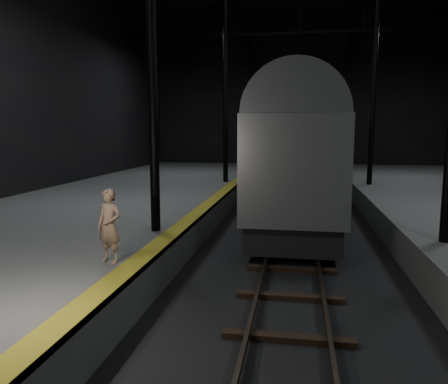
# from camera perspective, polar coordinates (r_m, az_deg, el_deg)

# --- Properties ---
(ground) EXTENTS (44.00, 44.00, 0.00)m
(ground) POSITION_cam_1_polar(r_m,az_deg,el_deg) (15.98, 9.03, -5.78)
(ground) COLOR black
(ground) RESTS_ON ground
(platform_left) EXTENTS (9.00, 43.80, 1.00)m
(platform_left) POSITION_cam_1_polar(r_m,az_deg,el_deg) (17.60, -16.19, -3.06)
(platform_left) COLOR #565654
(platform_left) RESTS_ON ground
(tactile_strip) EXTENTS (0.50, 43.80, 0.01)m
(tactile_strip) POSITION_cam_1_polar(r_m,az_deg,el_deg) (16.13, -2.52, -1.91)
(tactile_strip) COLOR olive
(tactile_strip) RESTS_ON platform_left
(track) EXTENTS (2.40, 43.00, 0.24)m
(track) POSITION_cam_1_polar(r_m,az_deg,el_deg) (15.97, 9.03, -5.54)
(track) COLOR #3F3328
(track) RESTS_ON ground
(train) EXTENTS (3.14, 20.97, 5.61)m
(train) POSITION_cam_1_polar(r_m,az_deg,el_deg) (22.20, 9.41, 6.22)
(train) COLOR #A1A3A9
(train) RESTS_ON ground
(woman) EXTENTS (0.66, 0.52, 1.58)m
(woman) POSITION_cam_1_polar(r_m,az_deg,el_deg) (9.56, -14.74, -4.30)
(woman) COLOR tan
(woman) RESTS_ON platform_left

